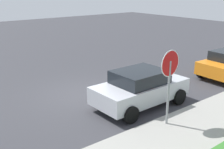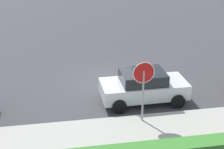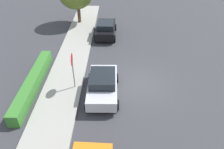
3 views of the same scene
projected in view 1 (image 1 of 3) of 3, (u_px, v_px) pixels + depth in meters
name	position (u px, v px, depth m)	size (l,w,h in m)	color
ground_plane	(84.00, 94.00, 12.56)	(60.00, 60.00, 0.00)	#38383D
sidewalk_curb	(174.00, 140.00, 8.67)	(32.00, 2.58, 0.14)	#9E9B93
stop_sign	(169.00, 75.00, 9.09)	(0.88, 0.08, 2.71)	gray
parked_car_silver	(140.00, 88.00, 11.17)	(3.95, 2.06, 1.49)	silver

